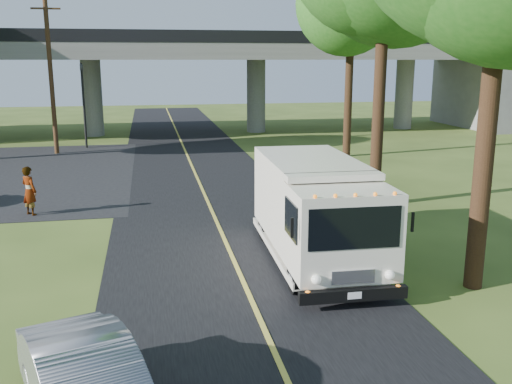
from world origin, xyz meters
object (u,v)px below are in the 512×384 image
object	(u,v)px
pedestrian	(29,191)
step_van	(316,208)
traffic_signal	(83,96)
tree_right_far	(356,5)
utility_pole	(51,74)

from	to	relation	value
pedestrian	step_van	bearing A→B (deg)	-173.67
traffic_signal	tree_right_far	bearing A→B (deg)	-22.07
traffic_signal	pedestrian	world-z (taller)	traffic_signal
tree_right_far	utility_pole	bearing A→B (deg)	166.00
traffic_signal	utility_pole	size ratio (longest dim) A/B	0.58
pedestrian	traffic_signal	bearing A→B (deg)	-48.06
step_van	pedestrian	world-z (taller)	step_van
step_van	traffic_signal	bearing A→B (deg)	111.37
tree_right_far	step_van	bearing A→B (deg)	-113.16
tree_right_far	traffic_signal	bearing A→B (deg)	157.93
traffic_signal	pedestrian	xyz separation A→B (m)	(-0.41, -16.04, -2.31)
utility_pole	tree_right_far	xyz separation A→B (m)	(16.71, -4.16, 3.71)
tree_right_far	step_van	size ratio (longest dim) A/B	1.65
pedestrian	utility_pole	bearing A→B (deg)	-42.15
pedestrian	tree_right_far	bearing A→B (deg)	-104.30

